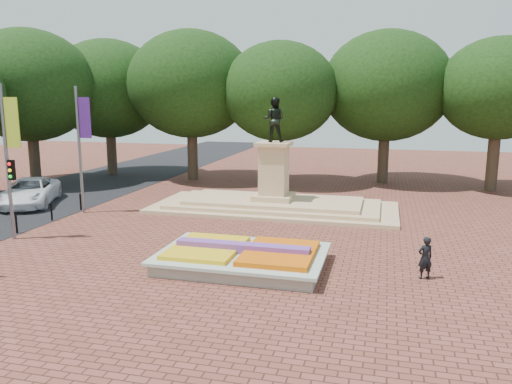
{
  "coord_description": "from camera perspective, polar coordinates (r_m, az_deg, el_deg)",
  "views": [
    {
      "loc": [
        6.11,
        -19.58,
        6.38
      ],
      "look_at": [
        0.57,
        1.74,
        2.2
      ],
      "focal_mm": 35.0,
      "sensor_mm": 36.0,
      "label": 1
    }
  ],
  "objects": [
    {
      "name": "ground",
      "position": [
        21.48,
        -2.66,
        -6.54
      ],
      "size": [
        90.0,
        90.0,
        0.0
      ],
      "primitive_type": "plane",
      "color": "brown",
      "rests_on": "ground"
    },
    {
      "name": "asphalt_street",
      "position": [
        33.02,
        -25.58,
        -1.45
      ],
      "size": [
        9.0,
        90.0,
        0.02
      ],
      "primitive_type": "cube",
      "color": "black",
      "rests_on": "ground"
    },
    {
      "name": "flower_bed",
      "position": [
        19.26,
        -1.49,
        -7.42
      ],
      "size": [
        6.3,
        4.3,
        0.91
      ],
      "color": "gray",
      "rests_on": "ground"
    },
    {
      "name": "monument",
      "position": [
        28.78,
        2.03,
        -0.28
      ],
      "size": [
        14.0,
        6.0,
        6.4
      ],
      "color": "tan",
      "rests_on": "ground"
    },
    {
      "name": "tree_row_back",
      "position": [
        37.77,
        8.99,
        11.06
      ],
      "size": [
        44.8,
        8.8,
        10.43
      ],
      "color": "#3C2F21",
      "rests_on": "ground"
    },
    {
      "name": "banner_poles",
      "position": [
        24.54,
        -26.88,
        3.73
      ],
      "size": [
        0.88,
        11.17,
        7.0
      ],
      "color": "slate",
      "rests_on": "ground"
    },
    {
      "name": "van",
      "position": [
        32.92,
        -24.46,
        0.01
      ],
      "size": [
        4.79,
        6.34,
        1.6
      ],
      "primitive_type": "imported",
      "rotation": [
        0.0,
        0.0,
        0.42
      ],
      "color": "white",
      "rests_on": "ground"
    },
    {
      "name": "pedestrian",
      "position": [
        18.86,
        18.77,
        -7.14
      ],
      "size": [
        0.67,
        0.58,
        1.55
      ],
      "primitive_type": "imported",
      "rotation": [
        0.0,
        0.0,
        3.59
      ],
      "color": "black",
      "rests_on": "ground"
    }
  ]
}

